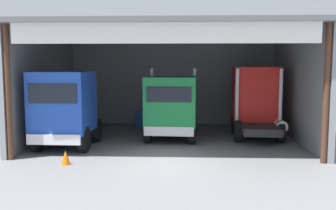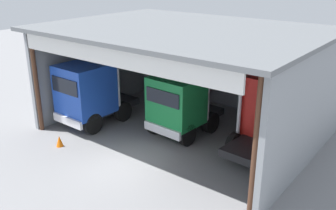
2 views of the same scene
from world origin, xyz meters
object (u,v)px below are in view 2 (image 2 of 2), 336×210
Objects in this scene: truck_green_center_right_bay at (179,105)px; oil_drum at (198,98)px; truck_blue_center_left_bay at (89,93)px; truck_red_center_bay at (271,114)px; traffic_cone at (59,141)px; tool_cart at (195,97)px.

truck_green_center_right_bay is 4.82× the size of oil_drum.
truck_blue_center_left_bay is at bearing 25.20° from truck_green_center_right_bay.
truck_red_center_bay is 10.45m from traffic_cone.
truck_red_center_bay is 7.30m from tool_cart.
oil_drum is at bearing -114.60° from truck_blue_center_left_bay.
truck_blue_center_left_bay is 4.80× the size of tool_cart.
truck_green_center_right_bay is 6.35m from traffic_cone.
traffic_cone is (-2.00, -9.16, -0.22)m from tool_cart.
tool_cart is 9.38m from traffic_cone.
oil_drum is 9.50m from traffic_cone.
truck_green_center_right_bay is at bearing -156.93° from truck_blue_center_left_bay.
truck_red_center_bay is (4.49, 1.19, 0.23)m from truck_green_center_right_bay.
truck_green_center_right_bay is 4.65m from truck_red_center_bay.
tool_cart is 1.79× the size of traffic_cone.
traffic_cone is at bearing -103.31° from oil_drum.
oil_drum reaches higher than traffic_cone.
traffic_cone is at bearing -141.33° from truck_red_center_bay.
truck_green_center_right_bay reaches higher than tool_cart.
truck_blue_center_left_bay is 1.06× the size of truck_red_center_bay.
truck_green_center_right_bay reaches higher than traffic_cone.
oil_drum is at bearing 23.92° from tool_cart.
truck_red_center_bay is 4.53× the size of tool_cart.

